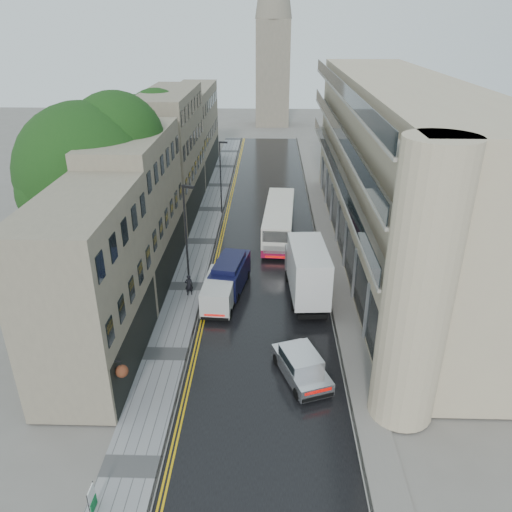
# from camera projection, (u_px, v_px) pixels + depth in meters

# --- Properties ---
(road) EXTENTS (9.00, 85.00, 0.02)m
(road) POSITION_uv_depth(u_px,v_px,m) (267.00, 243.00, 44.71)
(road) COLOR black
(road) RESTS_ON ground
(left_sidewalk) EXTENTS (2.70, 85.00, 0.12)m
(left_sidewalk) POSITION_uv_depth(u_px,v_px,m) (202.00, 242.00, 44.84)
(left_sidewalk) COLOR gray
(left_sidewalk) RESTS_ON ground
(right_sidewalk) EXTENTS (1.80, 85.00, 0.12)m
(right_sidewalk) POSITION_uv_depth(u_px,v_px,m) (327.00, 243.00, 44.55)
(right_sidewalk) COLOR slate
(right_sidewalk) RESTS_ON ground
(old_shop_row) EXTENTS (4.50, 56.00, 12.00)m
(old_shop_row) POSITION_uv_depth(u_px,v_px,m) (162.00, 169.00, 44.61)
(old_shop_row) COLOR gray
(old_shop_row) RESTS_ON ground
(modern_block) EXTENTS (8.00, 40.00, 14.00)m
(modern_block) POSITION_uv_depth(u_px,v_px,m) (395.00, 173.00, 40.07)
(modern_block) COLOR tan
(modern_block) RESTS_ON ground
(church_spire) EXTENTS (6.40, 6.40, 40.00)m
(church_spire) POSITION_uv_depth(u_px,v_px,m) (274.00, 6.00, 85.13)
(church_spire) COLOR gray
(church_spire) RESTS_ON ground
(tree_near) EXTENTS (10.56, 10.56, 13.89)m
(tree_near) POSITION_uv_depth(u_px,v_px,m) (90.00, 195.00, 35.28)
(tree_near) COLOR black
(tree_near) RESTS_ON ground
(tree_far) EXTENTS (9.24, 9.24, 12.46)m
(tree_far) POSITION_uv_depth(u_px,v_px,m) (139.00, 158.00, 47.29)
(tree_far) COLOR black
(tree_far) RESTS_ON ground
(cream_bus) EXTENTS (3.10, 10.87, 2.93)m
(cream_bus) POSITION_uv_depth(u_px,v_px,m) (264.00, 234.00, 42.88)
(cream_bus) COLOR white
(cream_bus) RESTS_ON road
(white_lorry) EXTENTS (2.92, 8.10, 4.18)m
(white_lorry) POSITION_uv_depth(u_px,v_px,m) (294.00, 283.00, 33.60)
(white_lorry) COLOR white
(white_lorry) RESTS_ON road
(silver_hatchback) EXTENTS (3.33, 4.80, 1.65)m
(silver_hatchback) POSITION_uv_depth(u_px,v_px,m) (298.00, 386.00, 26.14)
(silver_hatchback) COLOR silver
(silver_hatchback) RESTS_ON road
(white_van) EXTENTS (2.29, 4.75, 2.09)m
(white_van) POSITION_uv_depth(u_px,v_px,m) (202.00, 303.00, 33.29)
(white_van) COLOR silver
(white_van) RESTS_ON road
(navy_van) EXTENTS (2.82, 5.30, 2.57)m
(navy_van) POSITION_uv_depth(u_px,v_px,m) (212.00, 283.00, 35.32)
(navy_van) COLOR black
(navy_van) RESTS_ON road
(pedestrian) EXTENTS (0.67, 0.53, 1.60)m
(pedestrian) POSITION_uv_depth(u_px,v_px,m) (189.00, 285.00, 35.85)
(pedestrian) COLOR black
(pedestrian) RESTS_ON left_sidewalk
(lamp_post_near) EXTENTS (0.92, 0.52, 8.06)m
(lamp_post_near) POSITION_uv_depth(u_px,v_px,m) (186.00, 240.00, 35.00)
(lamp_post_near) COLOR black
(lamp_post_near) RESTS_ON left_sidewalk
(lamp_post_far) EXTENTS (0.84, 0.28, 7.29)m
(lamp_post_far) POSITION_uv_depth(u_px,v_px,m) (221.00, 178.00, 49.80)
(lamp_post_far) COLOR black
(lamp_post_far) RESTS_ON left_sidewalk
(estate_sign) EXTENTS (0.10, 0.68, 1.13)m
(estate_sign) POSITION_uv_depth(u_px,v_px,m) (92.00, 499.00, 20.21)
(estate_sign) COLOR white
(estate_sign) RESTS_ON left_sidewalk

